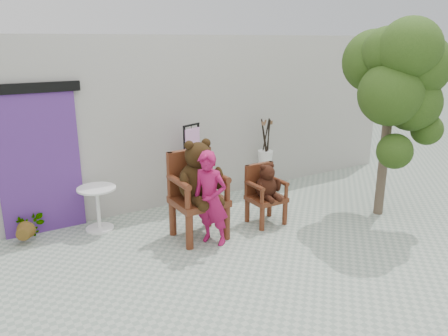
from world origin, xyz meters
The scene contains 11 objects.
ground_plane centered at (0.00, 0.00, 0.00)m, with size 60.00×60.00×0.00m, color #99A392.
back_wall centered at (0.00, 3.10, 1.50)m, with size 9.00×1.00×3.00m, color #AFABA4.
doorway centered at (-3.00, 2.58, 1.16)m, with size 1.40×0.11×2.33m.
chair_big centered at (-1.04, 1.14, 0.88)m, with size 0.75×0.81×1.53m.
chair_small centered at (0.15, 1.04, 0.60)m, with size 0.55×0.55×1.02m.
person centered at (-1.03, 0.76, 0.73)m, with size 0.53×0.35×1.45m, color #9A134A.
cafe_table centered at (-2.27, 2.19, 0.44)m, with size 0.60×0.60×0.70m.
display_stand centered at (-0.53, 2.31, 0.58)m, with size 0.54×0.48×1.51m.
stool_bucket centered at (1.12, 2.35, 0.64)m, with size 0.32×0.32×1.45m.
tree centered at (1.93, 0.13, 2.37)m, with size 1.58×1.76×3.26m.
potted_plant centered at (-3.30, 2.35, 0.23)m, with size 0.42×0.36×0.46m, color black.
Camera 1 is at (-3.93, -4.34, 2.93)m, focal length 35.00 mm.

